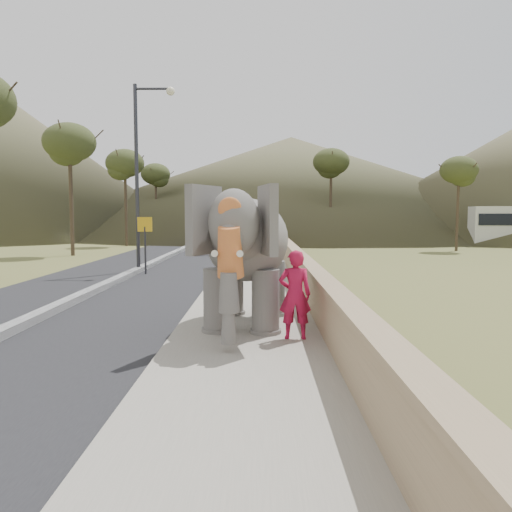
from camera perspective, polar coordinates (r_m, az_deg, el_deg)
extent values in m
plane|color=olive|center=(6.74, -2.04, -17.39)|extent=(160.00, 160.00, 0.00)
cube|color=black|center=(17.25, -17.41, -3.80)|extent=(7.00, 120.00, 0.03)
cube|color=black|center=(17.24, -17.42, -3.49)|extent=(0.35, 120.00, 0.22)
cube|color=#9E9687|center=(16.42, -0.53, -3.79)|extent=(3.00, 120.00, 0.15)
cube|color=tan|center=(16.41, 5.24, -2.15)|extent=(0.30, 120.00, 1.10)
cylinder|color=#2A2B2F|center=(22.20, -13.46, 8.49)|extent=(0.16, 0.16, 8.00)
cylinder|color=#2A2B2F|center=(22.60, -11.59, 18.22)|extent=(1.60, 0.10, 0.10)
sphere|color=#FFF2CC|center=(22.44, -9.75, 18.08)|extent=(0.36, 0.36, 0.36)
cylinder|color=#2D2D33|center=(21.27, -12.54, 0.58)|extent=(0.08, 0.08, 2.00)
cube|color=gold|center=(21.22, -12.59, 3.55)|extent=(0.60, 0.05, 0.60)
imported|color=silver|center=(45.96, 26.84, 2.08)|extent=(4.55, 3.24, 1.44)
cone|color=brown|center=(76.51, 4.02, 8.21)|extent=(80.00, 80.00, 14.00)
imported|color=#AB1236|center=(9.59, 4.47, -4.42)|extent=(0.62, 0.41, 1.71)
imported|color=maroon|center=(30.32, -4.97, 0.82)|extent=(0.79, 1.63, 0.82)
imported|color=black|center=(30.30, -5.39, 1.96)|extent=(0.83, 0.69, 1.53)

